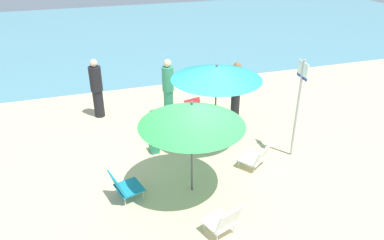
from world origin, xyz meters
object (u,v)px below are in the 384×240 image
at_px(umbrella_green, 192,115).
at_px(person_c, 168,89).
at_px(beach_bag, 154,146).
at_px(beach_chair_e, 256,157).
at_px(beach_chair_c, 124,186).
at_px(beach_chair_d, 223,221).
at_px(person_a, 236,89).
at_px(beach_chair_a, 195,110).
at_px(beach_chair_b, 162,125).
at_px(warning_sign, 299,97).
at_px(person_b, 97,89).
at_px(umbrella_teal, 217,73).

distance_m(umbrella_green, person_c, 3.51).
relative_size(umbrella_green, beach_bag, 7.09).
bearing_deg(beach_chair_e, beach_chair_c, 58.59).
relative_size(beach_chair_d, person_a, 0.43).
xyz_separation_m(beach_chair_a, person_a, (1.22, 0.02, 0.47)).
height_order(beach_chair_a, beach_chair_e, beach_chair_a).
xyz_separation_m(beach_chair_c, beach_bag, (0.94, 1.54, -0.16)).
bearing_deg(beach_chair_b, warning_sign, 15.12).
bearing_deg(warning_sign, beach_chair_b, 152.04).
distance_m(beach_chair_c, person_c, 3.73).
distance_m(person_c, beach_bag, 2.02).
distance_m(beach_chair_b, person_c, 1.25).
distance_m(beach_chair_a, beach_chair_b, 1.24).
bearing_deg(beach_chair_d, beach_chair_c, 24.19).
bearing_deg(beach_chair_b, beach_chair_a, 77.96).
height_order(beach_chair_b, beach_bag, beach_chair_b).
relative_size(beach_chair_b, person_c, 0.43).
height_order(umbrella_green, warning_sign, warning_sign).
distance_m(beach_chair_e, person_a, 2.77).
height_order(umbrella_green, person_a, umbrella_green).
height_order(beach_chair_c, beach_chair_e, beach_chair_c).
relative_size(umbrella_green, person_c, 1.18).
bearing_deg(person_b, warning_sign, -57.97).
relative_size(beach_chair_e, person_a, 0.50).
xyz_separation_m(person_b, person_c, (1.87, -0.68, 0.02)).
height_order(beach_chair_a, beach_chair_c, beach_chair_c).
bearing_deg(umbrella_green, beach_chair_a, 70.54).
distance_m(beach_chair_c, beach_chair_e, 2.96).
relative_size(person_a, warning_sign, 0.67).
xyz_separation_m(beach_chair_e, beach_bag, (-2.01, 1.35, -0.13)).
distance_m(umbrella_teal, beach_chair_b, 2.08).
distance_m(beach_chair_a, warning_sign, 3.11).
xyz_separation_m(beach_chair_e, warning_sign, (1.06, 0.22, 1.21)).
relative_size(beach_chair_a, person_a, 0.39).
relative_size(person_a, beach_bag, 5.48).
bearing_deg(beach_bag, beach_chair_a, 41.16).
height_order(beach_chair_a, beach_chair_b, same).
bearing_deg(beach_bag, person_b, 114.15).
bearing_deg(person_b, beach_chair_d, -91.45).
height_order(umbrella_teal, umbrella_green, umbrella_teal).
xyz_separation_m(umbrella_teal, person_a, (1.17, 1.40, -1.08)).
bearing_deg(umbrella_teal, beach_bag, 175.77).
bearing_deg(umbrella_teal, warning_sign, -33.04).
distance_m(umbrella_teal, warning_sign, 1.90).
distance_m(beach_chair_d, beach_bag, 3.13).
xyz_separation_m(beach_chair_c, beach_chair_d, (1.47, -1.54, 0.03)).
relative_size(beach_chair_c, beach_bag, 2.38).
bearing_deg(person_b, beach_chair_b, -67.63).
distance_m(umbrella_teal, beach_chair_e, 2.09).
height_order(umbrella_teal, beach_chair_a, umbrella_teal).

